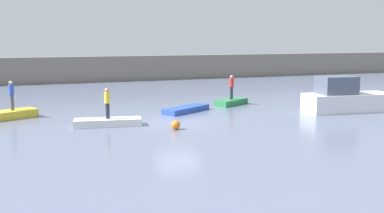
# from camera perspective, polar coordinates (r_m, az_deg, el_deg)

# --- Properties ---
(ground_plane) EXTENTS (120.00, 120.00, 0.00)m
(ground_plane) POSITION_cam_1_polar(r_m,az_deg,el_deg) (25.50, -1.93, -2.03)
(ground_plane) COLOR slate
(embankment_wall) EXTENTS (80.00, 1.20, 2.83)m
(embankment_wall) POSITION_cam_1_polar(r_m,az_deg,el_deg) (50.07, -11.41, 4.80)
(embankment_wall) COLOR gray
(embankment_wall) RESTS_ON ground_plane
(motorboat) EXTENTS (6.07, 2.85, 2.36)m
(motorboat) POSITION_cam_1_polar(r_m,az_deg,el_deg) (30.77, 19.32, 1.00)
(motorboat) COLOR white
(motorboat) RESTS_ON ground_plane
(rowboat_yellow) EXTENTS (2.99, 2.27, 0.49)m
(rowboat_yellow) POSITION_cam_1_polar(r_m,az_deg,el_deg) (28.79, -22.26, -0.94)
(rowboat_yellow) COLOR gold
(rowboat_yellow) RESTS_ON ground_plane
(rowboat_white) EXTENTS (3.80, 1.70, 0.41)m
(rowboat_white) POSITION_cam_1_polar(r_m,az_deg,el_deg) (24.76, -10.87, -2.03)
(rowboat_white) COLOR white
(rowboat_white) RESTS_ON ground_plane
(rowboat_blue) EXTENTS (3.71, 2.85, 0.35)m
(rowboat_blue) POSITION_cam_1_polar(r_m,az_deg,el_deg) (28.95, -0.77, -0.36)
(rowboat_blue) COLOR #2B4CAD
(rowboat_blue) RESTS_ON ground_plane
(rowboat_green) EXTENTS (2.92, 2.25, 0.40)m
(rowboat_green) POSITION_cam_1_polar(r_m,az_deg,el_deg) (32.16, 5.12, 0.58)
(rowboat_green) COLOR #2D7F47
(rowboat_green) RESTS_ON ground_plane
(person_blue_shirt) EXTENTS (0.32, 0.32, 1.79)m
(person_blue_shirt) POSITION_cam_1_polar(r_m,az_deg,el_deg) (28.62, -22.41, 1.52)
(person_blue_shirt) COLOR #4C4C56
(person_blue_shirt) RESTS_ON rowboat_yellow
(person_yellow_shirt) EXTENTS (0.32, 0.32, 1.72)m
(person_yellow_shirt) POSITION_cam_1_polar(r_m,az_deg,el_deg) (24.57, -10.95, 0.65)
(person_yellow_shirt) COLOR #232838
(person_yellow_shirt) RESTS_ON rowboat_white
(person_red_shirt) EXTENTS (0.32, 0.32, 1.77)m
(person_red_shirt) POSITION_cam_1_polar(r_m,az_deg,el_deg) (32.01, 5.15, 2.70)
(person_red_shirt) COLOR #232838
(person_red_shirt) RESTS_ON rowboat_green
(mooring_buoy) EXTENTS (0.49, 0.49, 0.49)m
(mooring_buoy) POSITION_cam_1_polar(r_m,az_deg,el_deg) (23.40, -2.13, -2.42)
(mooring_buoy) COLOR orange
(mooring_buoy) RESTS_ON ground_plane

